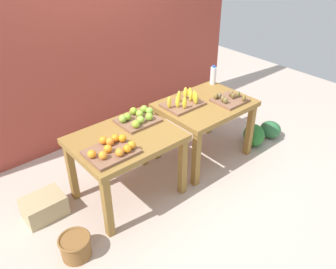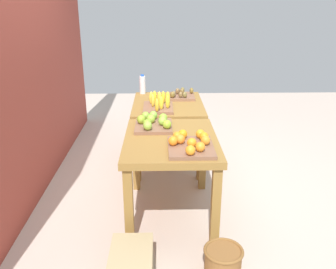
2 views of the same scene
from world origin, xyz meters
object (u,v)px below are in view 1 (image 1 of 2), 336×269
object	(u,v)px
watermelon_pile	(260,133)
wicker_basket	(75,246)
display_table_left	(126,146)
orange_bin	(112,149)
apple_bin	(138,118)
cardboard_produce_box	(44,207)
banana_crate	(184,102)
display_table_right	(205,111)
kiwi_bin	(229,99)
water_bottle	(213,75)

from	to	relation	value
watermelon_pile	wicker_basket	world-z (taller)	watermelon_pile
display_table_left	orange_bin	size ratio (longest dim) A/B	2.31
watermelon_pile	apple_bin	bearing A→B (deg)	165.61
orange_bin	watermelon_pile	xyz separation A→B (m)	(2.17, -0.12, -0.65)
display_table_left	cardboard_produce_box	distance (m)	1.02
display_table_left	banana_crate	world-z (taller)	banana_crate
cardboard_produce_box	orange_bin	bearing A→B (deg)	-37.94
display_table_left	wicker_basket	bearing A→B (deg)	-156.86
apple_bin	cardboard_produce_box	size ratio (longest dim) A/B	1.04
cardboard_produce_box	display_table_right	bearing A→B (deg)	-8.78
display_table_right	kiwi_bin	xyz separation A→B (m)	(0.23, -0.16, 0.14)
display_table_right	water_bottle	bearing A→B (deg)	34.50
apple_bin	wicker_basket	world-z (taller)	apple_bin
watermelon_pile	banana_crate	bearing A→B (deg)	160.20
banana_crate	wicker_basket	distance (m)	1.88
orange_bin	banana_crate	world-z (taller)	banana_crate
water_bottle	apple_bin	bearing A→B (deg)	-173.12
orange_bin	banana_crate	bearing A→B (deg)	12.93
watermelon_pile	wicker_basket	size ratio (longest dim) A/B	2.41
display_table_right	watermelon_pile	size ratio (longest dim) A/B	1.51
display_table_right	water_bottle	distance (m)	0.59
kiwi_bin	watermelon_pile	distance (m)	0.88
water_bottle	watermelon_pile	xyz separation A→B (m)	(0.36, -0.58, -0.73)
water_bottle	kiwi_bin	bearing A→B (deg)	-115.28
kiwi_bin	watermelon_pile	xyz separation A→B (m)	(0.58, -0.11, -0.64)
banana_crate	kiwi_bin	bearing A→B (deg)	-29.72
display_table_left	kiwi_bin	xyz separation A→B (m)	(1.35, -0.16, 0.14)
banana_crate	wicker_basket	bearing A→B (deg)	-164.96
orange_bin	water_bottle	world-z (taller)	water_bottle
watermelon_pile	display_table_right	bearing A→B (deg)	161.44
display_table_left	water_bottle	world-z (taller)	water_bottle
apple_bin	wicker_basket	size ratio (longest dim) A/B	1.46
kiwi_bin	display_table_left	bearing A→B (deg)	173.16
water_bottle	cardboard_produce_box	xyz separation A→B (m)	(-2.39, -0.01, -0.75)
display_table_left	water_bottle	xyz separation A→B (m)	(1.57, 0.31, 0.22)
kiwi_bin	cardboard_produce_box	bearing A→B (deg)	167.99
wicker_basket	apple_bin	bearing A→B (deg)	24.81
apple_bin	kiwi_bin	distance (m)	1.12
display_table_left	banana_crate	distance (m)	0.90
banana_crate	kiwi_bin	xyz separation A→B (m)	(0.47, -0.27, -0.02)
wicker_basket	cardboard_produce_box	xyz separation A→B (m)	(-0.00, 0.65, -0.00)
water_bottle	banana_crate	bearing A→B (deg)	-163.56
watermelon_pile	display_table_left	bearing A→B (deg)	171.97
display_table_right	apple_bin	size ratio (longest dim) A/B	2.49
apple_bin	water_bottle	bearing A→B (deg)	6.88
water_bottle	cardboard_produce_box	distance (m)	2.51
display_table_right	orange_bin	world-z (taller)	orange_bin
display_table_right	kiwi_bin	world-z (taller)	kiwi_bin
orange_bin	display_table_right	bearing A→B (deg)	6.34
orange_bin	cardboard_produce_box	xyz separation A→B (m)	(-0.58, 0.45, -0.67)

